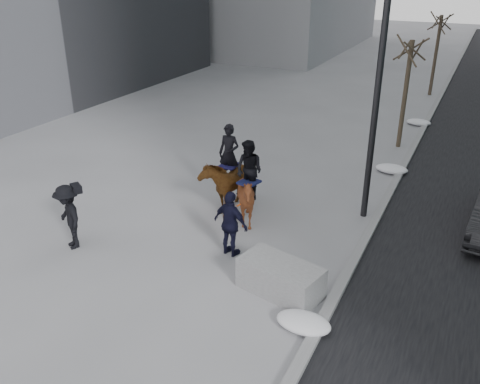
% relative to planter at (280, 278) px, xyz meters
% --- Properties ---
extents(ground, '(120.00, 120.00, 0.00)m').
position_rel_planter_xyz_m(ground, '(-1.79, 0.39, -0.38)').
color(ground, gray).
rests_on(ground, ground).
extents(curb, '(0.25, 90.00, 0.12)m').
position_rel_planter_xyz_m(curb, '(1.21, 10.39, -0.32)').
color(curb, gray).
rests_on(curb, ground).
extents(planter, '(2.04, 1.35, 0.75)m').
position_rel_planter_xyz_m(planter, '(0.00, 0.00, 0.00)').
color(planter, gray).
rests_on(planter, ground).
extents(tree_near, '(1.20, 1.20, 4.68)m').
position_rel_planter_xyz_m(tree_near, '(0.61, 11.42, 1.96)').
color(tree_near, '#3B2E23').
rests_on(tree_near, ground).
extents(tree_far, '(1.20, 1.20, 4.77)m').
position_rel_planter_xyz_m(tree_far, '(0.61, 21.15, 2.01)').
color(tree_far, '#3A2F22').
rests_on(tree_far, ground).
extents(mounted_left, '(0.94, 2.01, 2.59)m').
position_rel_planter_xyz_m(mounted_left, '(-3.09, 3.39, 0.59)').
color(mounted_left, '#48210E').
rests_on(mounted_left, ground).
extents(mounted_right, '(1.62, 1.74, 2.48)m').
position_rel_planter_xyz_m(mounted_right, '(-2.07, 2.62, 0.62)').
color(mounted_right, '#512710').
rests_on(mounted_right, ground).
extents(feeder, '(1.10, 0.96, 1.75)m').
position_rel_planter_xyz_m(feeder, '(-1.75, 0.98, 0.50)').
color(feeder, black).
rests_on(feeder, ground).
extents(camera_crew, '(1.31, 1.15, 1.75)m').
position_rel_planter_xyz_m(camera_crew, '(-5.69, -0.52, 0.51)').
color(camera_crew, black).
rests_on(camera_crew, ground).
extents(lamppost, '(0.25, 2.18, 9.09)m').
position_rel_planter_xyz_m(lamppost, '(0.81, 4.84, 4.62)').
color(lamppost, black).
rests_on(lamppost, ground).
extents(snow_piles, '(1.15, 16.53, 0.29)m').
position_rel_planter_xyz_m(snow_piles, '(0.91, 6.92, -0.23)').
color(snow_piles, silver).
rests_on(snow_piles, ground).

